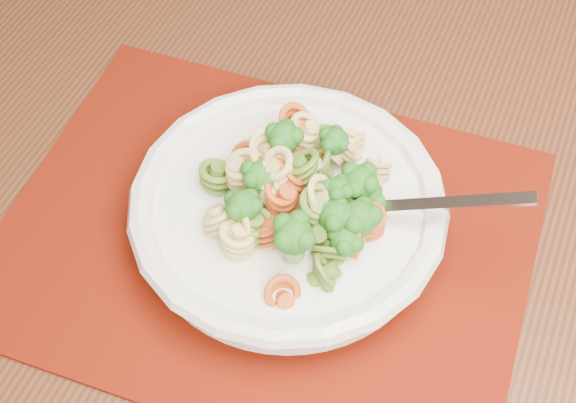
% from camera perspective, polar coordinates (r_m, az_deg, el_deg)
% --- Properties ---
extents(dining_table, '(1.33, 0.87, 0.75)m').
position_cam_1_polar(dining_table, '(0.78, 5.65, -3.19)').
color(dining_table, '#4D2815').
rests_on(dining_table, ground).
extents(placemat, '(0.44, 0.36, 0.00)m').
position_cam_1_polar(placemat, '(0.65, -1.58, -2.50)').
color(placemat, '#550D03').
rests_on(placemat, dining_table).
extents(pasta_bowl, '(0.25, 0.25, 0.05)m').
position_cam_1_polar(pasta_bowl, '(0.63, 0.00, -0.58)').
color(pasta_bowl, silver).
rests_on(pasta_bowl, placemat).
extents(pasta_broccoli_heap, '(0.21, 0.21, 0.06)m').
position_cam_1_polar(pasta_broccoli_heap, '(0.62, 0.00, 0.33)').
color(pasta_broccoli_heap, '#CBBC64').
rests_on(pasta_broccoli_heap, pasta_bowl).
extents(fork, '(0.18, 0.06, 0.08)m').
position_cam_1_polar(fork, '(0.61, 4.67, -0.51)').
color(fork, silver).
rests_on(fork, pasta_bowl).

